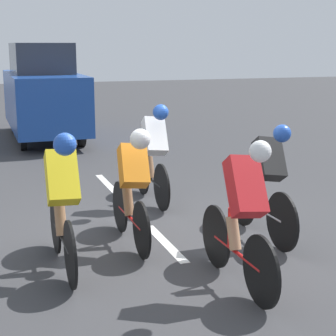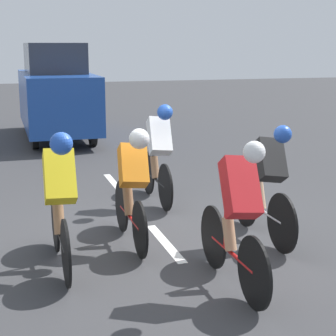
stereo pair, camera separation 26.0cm
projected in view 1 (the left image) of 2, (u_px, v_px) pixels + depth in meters
The scene contains 9 objects.
ground_plane at pixel (157, 235), 7.26m from camera, with size 60.00×60.00×0.00m, color #38383A.
lane_stripe_mid at pixel (165, 243), 6.95m from camera, with size 0.12×1.40×0.01m, color white.
lane_stripe_far at pixel (107, 183), 9.90m from camera, with size 0.12×1.40×0.01m, color white.
cyclist_orange at pixel (133, 183), 6.69m from camera, with size 0.37×1.67×1.47m.
cyclist_red at pixel (243, 212), 5.52m from camera, with size 0.37×1.73×1.55m.
cyclist_white at pixel (154, 151), 8.52m from camera, with size 0.37×1.70×1.55m.
cyclist_black at pixel (266, 180), 6.95m from camera, with size 0.39×1.76×1.49m.
cyclist_yellow at pixel (62, 199), 5.91m from camera, with size 0.34×1.75×1.55m.
support_car at pixel (43, 92), 14.36m from camera, with size 1.70×4.59×2.44m.
Camera 1 is at (2.12, 6.57, 2.41)m, focal length 60.00 mm.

